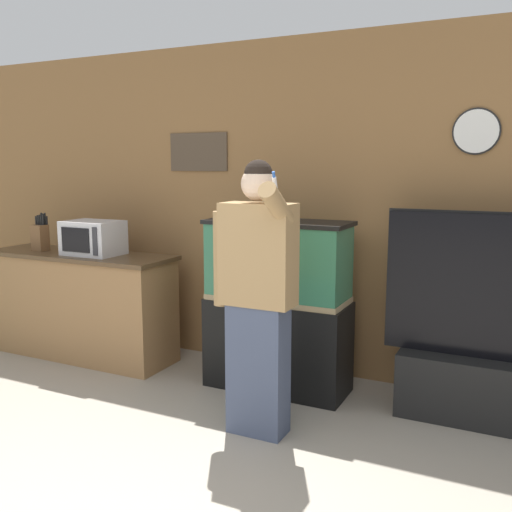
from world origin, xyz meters
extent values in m
cube|color=olive|center=(0.00, 3.05, 1.30)|extent=(10.00, 0.06, 2.60)
cube|color=#4C3D2D|center=(-0.96, 3.02, 1.74)|extent=(0.55, 0.02, 0.31)
cylinder|color=white|center=(1.21, 3.01, 1.86)|extent=(0.29, 0.03, 0.29)
cylinder|color=black|center=(1.21, 3.01, 1.86)|extent=(0.31, 0.01, 0.31)
cube|color=olive|center=(-1.85, 2.50, 0.43)|extent=(1.67, 0.50, 0.86)
cube|color=#513A24|center=(-1.85, 2.50, 0.88)|extent=(1.71, 0.54, 0.03)
cube|color=silver|center=(-1.67, 2.50, 1.04)|extent=(0.46, 0.33, 0.28)
cube|color=black|center=(-1.71, 2.33, 1.04)|extent=(0.29, 0.01, 0.20)
cube|color=#2D2D33|center=(-1.51, 2.33, 1.04)|extent=(0.05, 0.01, 0.23)
cube|color=brown|center=(-2.24, 2.47, 1.01)|extent=(0.12, 0.11, 0.22)
cylinder|color=black|center=(-2.29, 2.47, 1.16)|extent=(0.02, 0.02, 0.07)
cylinder|color=black|center=(-2.26, 2.47, 1.17)|extent=(0.02, 0.02, 0.08)
cylinder|color=black|center=(-2.24, 2.47, 1.16)|extent=(0.02, 0.02, 0.08)
cylinder|color=black|center=(-2.22, 2.47, 1.16)|extent=(0.02, 0.02, 0.08)
cylinder|color=black|center=(-2.20, 2.47, 1.17)|extent=(0.02, 0.02, 0.10)
cylinder|color=black|center=(-2.29, 2.51, 1.17)|extent=(0.02, 0.02, 0.08)
cylinder|color=black|center=(-2.26, 2.51, 1.17)|extent=(0.02, 0.02, 0.10)
cylinder|color=black|center=(-2.24, 2.51, 1.17)|extent=(0.02, 0.02, 0.09)
cylinder|color=black|center=(-2.22, 2.51, 1.17)|extent=(0.02, 0.02, 0.10)
cylinder|color=black|center=(-2.20, 2.51, 1.16)|extent=(0.02, 0.02, 0.07)
cube|color=black|center=(-0.03, 2.57, 0.33)|extent=(1.04, 0.42, 0.67)
cube|color=#937F5B|center=(-0.03, 2.57, 0.69)|extent=(1.01, 0.41, 0.04)
cube|color=#2D6B4C|center=(-0.03, 2.57, 0.96)|extent=(1.00, 0.40, 0.56)
cube|color=black|center=(-0.03, 2.57, 1.24)|extent=(1.04, 0.42, 0.03)
cube|color=black|center=(1.47, 2.65, 0.21)|extent=(1.23, 0.40, 0.42)
cube|color=black|center=(1.47, 2.65, 0.88)|extent=(1.44, 0.05, 0.92)
cube|color=black|center=(1.47, 2.68, 0.88)|extent=(1.47, 0.01, 0.95)
cube|color=#424C66|center=(0.15, 1.87, 0.41)|extent=(0.35, 0.20, 0.81)
cube|color=#A37F51|center=(0.15, 1.87, 1.12)|extent=(0.44, 0.21, 0.61)
sphere|color=beige|center=(0.15, 1.87, 1.53)|extent=(0.20, 0.20, 0.20)
sphere|color=black|center=(0.15, 1.87, 1.59)|extent=(0.17, 0.17, 0.17)
cylinder|color=#A37F51|center=(-0.09, 1.87, 1.08)|extent=(0.11, 0.11, 0.58)
cylinder|color=#A37F51|center=(0.32, 1.74, 1.42)|extent=(0.10, 0.32, 0.27)
cylinder|color=white|center=(0.32, 1.72, 1.52)|extent=(0.02, 0.06, 0.11)
cylinder|color=#2856B2|center=(0.32, 1.70, 1.58)|extent=(0.02, 0.03, 0.05)
camera|label=1|loc=(1.59, -1.12, 1.65)|focal=40.00mm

